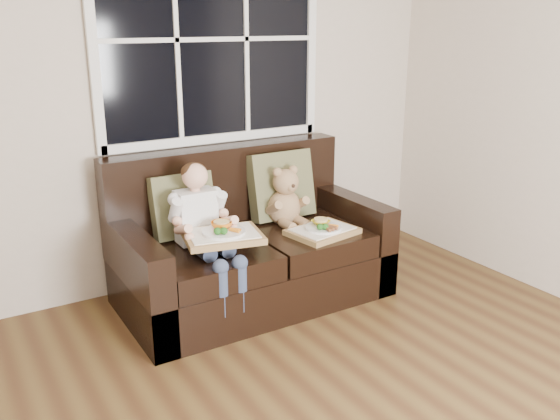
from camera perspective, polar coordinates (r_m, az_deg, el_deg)
room_walls at (r=1.72m, az=13.98°, el=11.52°), size 4.52×5.02×2.71m
window_back at (r=4.07m, az=-6.59°, el=16.01°), size 1.62×0.04×1.37m
loveseat at (r=3.93m, az=-3.06°, el=-4.02°), size 1.70×0.92×0.96m
pillow_left at (r=3.80m, az=-9.35°, el=0.43°), size 0.40×0.18×0.41m
pillow_right at (r=4.10m, az=0.10°, el=2.41°), size 0.46×0.21×0.47m
child at (r=3.58m, az=-7.46°, el=-0.99°), size 0.35×0.58×0.78m
teddy_bear at (r=3.99m, az=0.53°, el=0.95°), size 0.24×0.30×0.41m
tray_left at (r=3.47m, az=-5.52°, el=-2.36°), size 0.50×0.42×0.10m
tray_right at (r=3.83m, az=4.11°, el=-1.94°), size 0.46×0.38×0.09m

